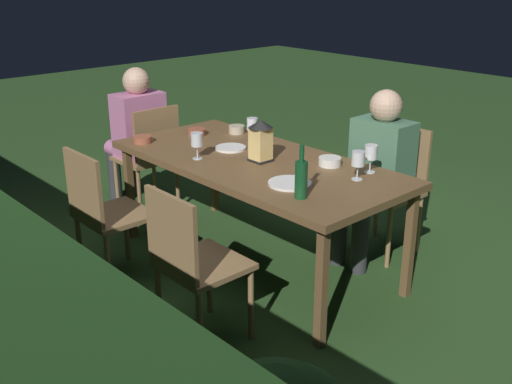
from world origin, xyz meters
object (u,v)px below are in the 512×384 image
Objects in this scene: chair_side_right_a at (192,260)px; person_in_green at (376,168)px; plate_b at (231,148)px; wine_glass_d at (358,160)px; chair_side_right_b at (104,210)px; wine_glass_a at (371,153)px; chair_side_left_a at (392,183)px; wine_glass_c at (197,141)px; bowl_salad at (197,132)px; green_bottle_on_table at (301,178)px; bowl_dip at (330,161)px; plate_a at (290,183)px; bowl_olives at (143,139)px; chair_head_far at (150,154)px; person_in_pink at (135,131)px; lantern_centerpiece at (261,138)px; bowl_bread at (237,129)px; wine_glass_b at (252,125)px; dining_table at (256,167)px.

chair_side_right_a is 1.51m from person_in_green.
wine_glass_d is at bearing -171.32° from plate_b.
chair_side_right_b and chair_side_right_a have the same top height.
wine_glass_a is at bearing -132.59° from chair_side_right_b.
chair_side_left_a is at bearing -90.00° from person_in_green.
wine_glass_c is 0.82× the size of plate_b.
chair_side_right_a is 6.86× the size of bowl_salad.
wine_glass_a is at bearing -88.90° from green_bottle_on_table.
plate_b is 1.48× the size of bowl_dip.
chair_side_right_a is at bearing 88.15° from plate_a.
bowl_olives is at bearing 6.73° from plate_a.
chair_head_far is 1.94m from green_bottle_on_table.
chair_side_right_a is (-1.88, 0.85, -0.15)m from person_in_pink.
plate_a is (-1.91, 0.17, 0.10)m from person_in_pink.
green_bottle_on_table is at bearing 179.39° from wine_glass_c.
chair_head_far is at bearing -36.76° from bowl_olives.
person_in_pink is 4.34× the size of lantern_centerpiece.
chair_side_right_a is 5.15× the size of wine_glass_c.
person_in_pink is (0.20, 0.00, 0.15)m from chair_head_far.
wine_glass_a is 1.21m from bowl_bread.
wine_glass_d is 0.68× the size of plate_a.
chair_side_right_a is 1.39m from wine_glass_b.
lantern_centerpiece is 2.09× the size of bowl_salad.
bowl_dip is at bearing -172.10° from person_in_pink.
wine_glass_a is at bearing -152.55° from dining_table.
lantern_centerpiece is at bearing -159.23° from bowl_olives.
lantern_centerpiece is 1.07× the size of plate_a.
wine_glass_d is 1.45× the size of bowl_bread.
wine_glass_b is 0.90m from plate_a.
bowl_salad is at bearing -38.51° from chair_side_right_a.
person_in_green is at bearing -120.72° from chair_side_right_b.
chair_side_right_b is at bearing 59.28° from person_in_green.
wine_glass_c is (0.90, 0.60, 0.00)m from wine_glass_a.
person_in_green is at bearing -59.09° from wine_glass_a.
person_in_pink reaches higher than plate_b.
wine_glass_c is at bearing 94.05° from plate_b.
chair_head_far is 1.89m from chair_side_left_a.
dining_table is at bearing -180.00° from person_in_pink.
wine_glass_b is at bearing -130.74° from bowl_olives.
chair_side_right_b is 1.92m from chair_side_left_a.
chair_side_right_a is 1.17m from plate_b.
chair_head_far is 0.80m from bowl_bread.
wine_glass_c is at bearing 38.19° from bowl_dip.
chair_head_far is (0.79, -0.85, 0.00)m from chair_side_right_b.
wine_glass_a reaches higher than plate_a.
plate_b is (-0.03, 0.22, -0.11)m from wine_glass_b.
dining_table is 11.75× the size of wine_glass_c.
chair_side_right_b is 1.76m from person_in_green.
person_in_green is 6.80× the size of wine_glass_b.
chair_head_far is 5.15× the size of wine_glass_c.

